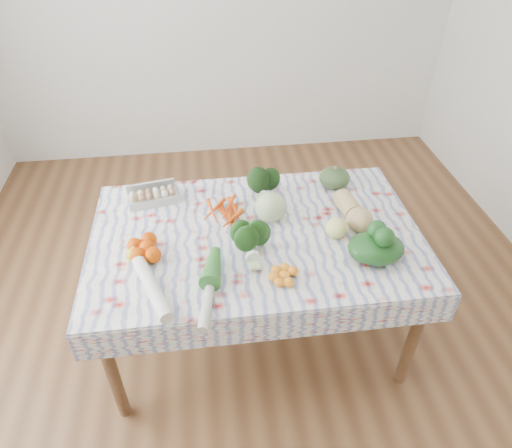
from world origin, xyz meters
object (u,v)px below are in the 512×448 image
dining_table (256,245)px  kabocha_squash (334,178)px  butternut_squash (353,210)px  grapefruit (336,228)px  cabbage (271,207)px  egg_carton (153,198)px

dining_table → kabocha_squash: (0.50, 0.37, 0.14)m
butternut_squash → grapefruit: size_ratio=2.69×
dining_table → butternut_squash: bearing=4.7°
dining_table → cabbage: (0.09, 0.10, 0.16)m
dining_table → grapefruit: 0.42m
egg_carton → cabbage: (0.61, -0.22, 0.04)m
dining_table → egg_carton: bearing=147.8°
cabbage → dining_table: bearing=-130.6°
dining_table → egg_carton: 0.63m
egg_carton → cabbage: size_ratio=1.66×
dining_table → cabbage: size_ratio=10.01×
cabbage → kabocha_squash: bearing=32.4°
cabbage → grapefruit: 0.35m
dining_table → butternut_squash: butternut_squash is taller
cabbage → egg_carton: bearing=159.9°
dining_table → butternut_squash: (0.51, 0.04, 0.15)m
kabocha_squash → grapefruit: (-0.11, -0.45, -0.00)m
egg_carton → grapefruit: 1.00m
kabocha_squash → cabbage: 0.49m
cabbage → grapefruit: cabbage is taller
egg_carton → grapefruit: (0.91, -0.41, 0.02)m
kabocha_squash → butternut_squash: bearing=-88.0°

